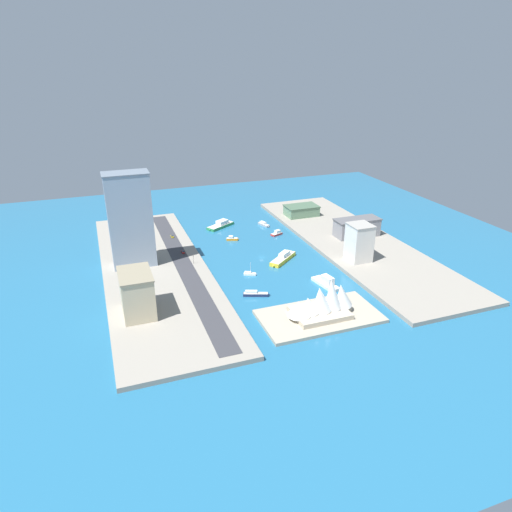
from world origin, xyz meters
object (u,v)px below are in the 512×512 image
at_px(water_taxi_orange, 232,239).
at_px(ferry_white_commuter, 326,282).
at_px(sailboat_small_white, 250,274).
at_px(warehouse_low_gray, 357,227).
at_px(tugboat_red, 277,233).
at_px(ferry_green_doubledeck, 221,225).
at_px(hotel_broad_white, 359,242).
at_px(patrol_launch_navy, 255,294).
at_px(ferry_yellow_fast, 283,258).
at_px(tower_tall_glass, 130,220).
at_px(office_block_beige, 137,293).
at_px(pickup_red, 183,252).
at_px(terminal_long_green, 301,210).
at_px(opera_landmark, 321,302).
at_px(yacht_sleek_gray, 264,224).
at_px(taxi_yellow_cab, 172,236).
at_px(traffic_light_waterfront, 193,258).

relative_size(water_taxi_orange, ferry_white_commuter, 0.44).
xyz_separation_m(sailboat_small_white, warehouse_low_gray, (-105.30, -34.74, 9.12)).
xyz_separation_m(tugboat_red, warehouse_low_gray, (-58.06, 30.89, 8.71)).
distance_m(ferry_green_doubledeck, hotel_broad_white, 131.90).
height_order(water_taxi_orange, patrol_launch_navy, water_taxi_orange).
relative_size(ferry_green_doubledeck, patrol_launch_navy, 1.62).
height_order(ferry_green_doubledeck, water_taxi_orange, ferry_green_doubledeck).
bearing_deg(ferry_yellow_fast, tower_tall_glass, -13.31).
height_order(ferry_white_commuter, patrol_launch_navy, ferry_white_commuter).
distance_m(tugboat_red, office_block_beige, 158.97).
bearing_deg(water_taxi_orange, ferry_white_commuter, 108.76).
bearing_deg(pickup_red, tugboat_red, -167.74).
relative_size(office_block_beige, terminal_long_green, 0.90).
bearing_deg(terminal_long_green, office_block_beige, 38.39).
bearing_deg(tugboat_red, water_taxi_orange, -1.57).
relative_size(warehouse_low_gray, opera_landmark, 0.92).
distance_m(tower_tall_glass, pickup_red, 48.88).
distance_m(ferry_white_commuter, office_block_beige, 120.62).
bearing_deg(tugboat_red, opera_landmark, 78.29).
height_order(patrol_launch_navy, warehouse_low_gray, warehouse_low_gray).
distance_m(ferry_white_commuter, yacht_sleek_gray, 123.76).
bearing_deg(pickup_red, terminal_long_green, -157.28).
distance_m(sailboat_small_white, terminal_long_green, 130.58).
height_order(ferry_white_commuter, taxi_yellow_cab, ferry_white_commuter).
xyz_separation_m(tugboat_red, taxi_yellow_cab, (85.52, -17.02, 2.31)).
bearing_deg(water_taxi_orange, pickup_red, 23.34).
height_order(water_taxi_orange, pickup_red, pickup_red).
distance_m(ferry_yellow_fast, hotel_broad_white, 56.05).
bearing_deg(hotel_broad_white, tower_tall_glass, -17.31).
bearing_deg(opera_landmark, patrol_launch_navy, -54.90).
relative_size(water_taxi_orange, warehouse_low_gray, 0.29).
height_order(office_block_beige, tower_tall_glass, tower_tall_glass).
bearing_deg(ferry_white_commuter, terminal_long_green, -108.45).
bearing_deg(ferry_green_doubledeck, opera_landmark, 93.91).
bearing_deg(office_block_beige, water_taxi_orange, -131.40).
relative_size(patrol_launch_navy, hotel_broad_white, 0.62).
height_order(warehouse_low_gray, taxi_yellow_cab, warehouse_low_gray).
bearing_deg(terminal_long_green, ferry_white_commuter, 71.55).
height_order(ferry_yellow_fast, hotel_broad_white, hotel_broad_white).
xyz_separation_m(hotel_broad_white, opera_landmark, (60.34, 58.56, -6.39)).
bearing_deg(pickup_red, office_block_beige, 62.11).
distance_m(terminal_long_green, hotel_broad_white, 107.59).
height_order(ferry_green_doubledeck, taxi_yellow_cab, ferry_green_doubledeck).
xyz_separation_m(ferry_white_commuter, patrol_launch_navy, (48.36, -2.74, -1.07)).
bearing_deg(hotel_broad_white, ferry_yellow_fast, -25.19).
xyz_separation_m(office_block_beige, pickup_red, (-41.56, -78.52, -11.72)).
bearing_deg(pickup_red, water_taxi_orange, -156.66).
relative_size(patrol_launch_navy, taxi_yellow_cab, 3.48).
bearing_deg(sailboat_small_white, hotel_broad_white, 173.90).
bearing_deg(traffic_light_waterfront, warehouse_low_gray, -176.37).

